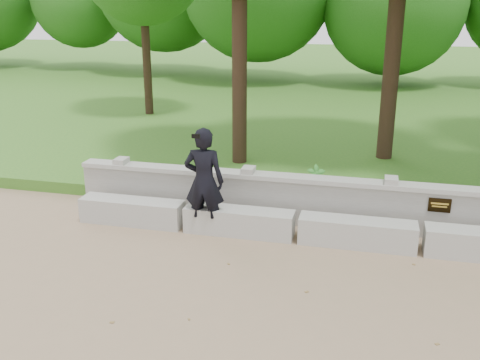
# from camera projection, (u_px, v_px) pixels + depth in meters

# --- Properties ---
(ground) EXTENTS (80.00, 80.00, 0.00)m
(ground) POSITION_uv_depth(u_px,v_px,m) (429.00, 314.00, 6.87)
(ground) COLOR #8C7255
(ground) RESTS_ON ground
(lawn) EXTENTS (40.00, 22.00, 0.25)m
(lawn) POSITION_uv_depth(u_px,v_px,m) (397.00, 109.00, 19.74)
(lawn) COLOR #306521
(lawn) RESTS_ON ground
(concrete_bench) EXTENTS (11.90, 0.45, 0.45)m
(concrete_bench) POSITION_uv_depth(u_px,v_px,m) (421.00, 239.00, 8.55)
(concrete_bench) COLOR #ACAAA2
(concrete_bench) RESTS_ON ground
(parapet_wall) EXTENTS (12.50, 0.35, 0.90)m
(parapet_wall) POSITION_uv_depth(u_px,v_px,m) (419.00, 209.00, 9.12)
(parapet_wall) COLOR #A2A099
(parapet_wall) RESTS_ON ground
(man_main) EXTENTS (0.71, 0.64, 1.88)m
(man_main) POSITION_uv_depth(u_px,v_px,m) (204.00, 182.00, 9.05)
(man_main) COLOR black
(man_main) RESTS_ON ground
(shrub_a) EXTENTS (0.41, 0.34, 0.67)m
(shrub_a) POSITION_uv_depth(u_px,v_px,m) (316.00, 182.00, 10.15)
(shrub_a) COLOR #35832C
(shrub_a) RESTS_ON lawn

